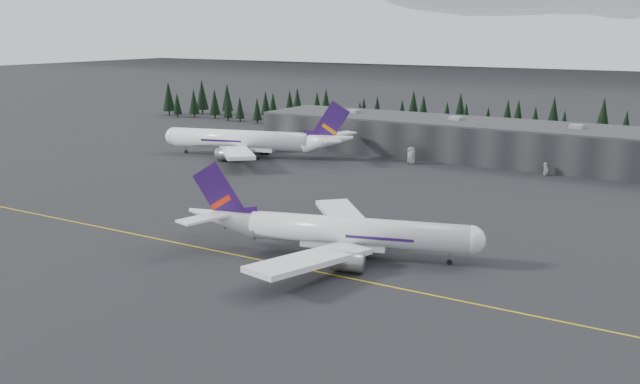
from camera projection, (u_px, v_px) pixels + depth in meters
The scene contains 8 objects.
ground at pixel (266, 257), 137.54m from camera, with size 1400.00×1400.00×0.00m, color black.
taxiline at pixel (260, 260), 135.88m from camera, with size 400.00×0.40×0.02m, color gold.
terminal at pixel (483, 140), 239.97m from camera, with size 160.00×30.00×12.60m.
treeline at pixel (515, 125), 270.43m from camera, with size 360.00×20.00×15.00m, color black.
jet_main at pixel (331, 231), 137.70m from camera, with size 58.02×52.51×17.47m.
jet_parked at pixel (255, 141), 243.42m from camera, with size 67.45×61.35×20.24m.
gse_vehicle_a at pixel (411, 161), 232.35m from camera, with size 2.55×5.52×1.53m, color silver.
gse_vehicle_b at pixel (546, 173), 213.63m from camera, with size 1.62×4.04×1.38m, color silver.
Camera 1 is at (77.53, -106.38, 43.09)m, focal length 40.00 mm.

